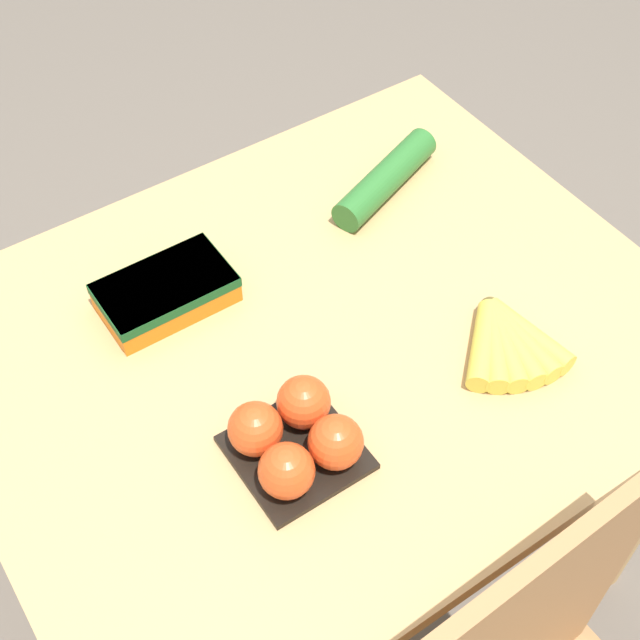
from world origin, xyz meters
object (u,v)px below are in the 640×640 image
object	(u,v)px
cucumber_near	(386,179)
tomato_pack	(295,438)
banana_bunch	(507,342)
carrot_bag	(166,291)

from	to	relation	value
cucumber_near	tomato_pack	bearing A→B (deg)	40.69
banana_bunch	cucumber_near	size ratio (longest dim) A/B	0.67
tomato_pack	cucumber_near	distance (m)	0.55
cucumber_near	banana_bunch	bearing A→B (deg)	80.88
tomato_pack	carrot_bag	xyz separation A→B (m)	(0.02, -0.34, -0.01)
tomato_pack	carrot_bag	bearing A→B (deg)	-87.18
carrot_bag	cucumber_near	bearing A→B (deg)	-177.33
banana_bunch	cucumber_near	bearing A→B (deg)	-99.12
tomato_pack	cucumber_near	size ratio (longest dim) A/B	0.65
tomato_pack	banana_bunch	bearing A→B (deg)	176.42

